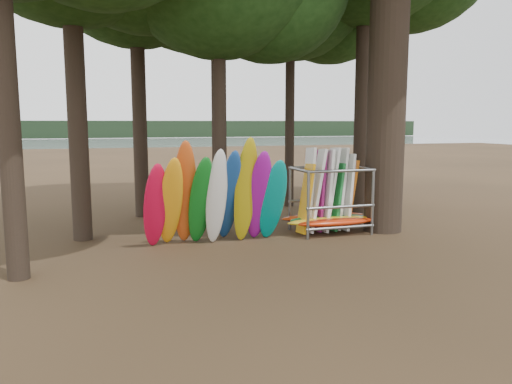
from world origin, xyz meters
name	(u,v)px	position (x,y,z in m)	size (l,w,h in m)	color
ground	(275,247)	(0.00, 0.00, 0.00)	(120.00, 120.00, 0.00)	#47331E
lake	(133,148)	(0.00, 60.00, 0.00)	(160.00, 160.00, 0.00)	gray
far_shore	(118,129)	(0.00, 110.00, 2.00)	(160.00, 4.00, 4.00)	black
kayak_row	(217,198)	(-1.49, 0.82, 1.38)	(4.27, 1.87, 3.24)	red
storage_rack	(330,202)	(2.38, 1.39, 0.99)	(3.13, 1.53, 2.75)	slate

